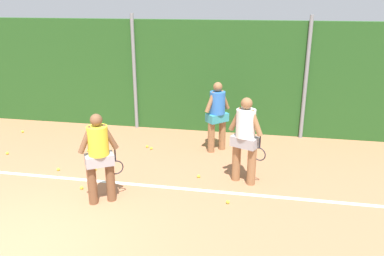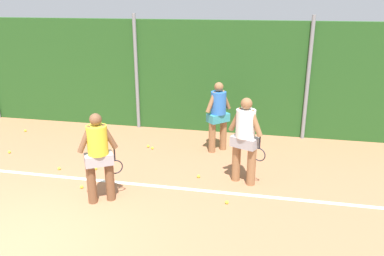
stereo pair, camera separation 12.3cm
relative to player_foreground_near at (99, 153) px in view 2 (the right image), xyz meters
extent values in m
plane|color=#B2704C|center=(-0.76, 0.10, -0.97)|extent=(24.98, 24.98, 0.00)
cube|color=#23511E|center=(-0.76, 4.47, 0.58)|extent=(16.24, 0.25, 3.08)
cylinder|color=gray|center=(-0.76, 4.30, 0.66)|extent=(0.10, 0.10, 3.24)
cylinder|color=gray|center=(3.92, 4.30, 0.66)|extent=(0.10, 0.10, 3.24)
cube|color=white|center=(-0.76, 0.77, -0.96)|extent=(11.87, 0.10, 0.01)
cylinder|color=brown|center=(-0.15, -0.09, -0.59)|extent=(0.17, 0.17, 0.76)
cylinder|color=brown|center=(0.14, 0.09, -0.59)|extent=(0.17, 0.17, 0.76)
cube|color=#99999E|center=(0.00, 0.00, -0.11)|extent=(0.58, 0.52, 0.20)
cylinder|color=yellow|center=(0.00, 0.00, 0.26)|extent=(0.37, 0.37, 0.54)
sphere|color=brown|center=(0.00, 0.00, 0.65)|extent=(0.22, 0.22, 0.22)
cylinder|color=brown|center=(-0.18, -0.11, 0.30)|extent=(0.28, 0.21, 0.52)
cylinder|color=brown|center=(0.18, 0.11, 0.30)|extent=(0.28, 0.21, 0.52)
cylinder|color=black|center=(0.22, 0.20, -0.06)|extent=(0.03, 0.03, 0.28)
torus|color=#26262B|center=(0.22, 0.20, -0.33)|extent=(0.25, 0.17, 0.28)
cylinder|color=#8C603D|center=(2.38, 1.39, -0.57)|extent=(0.18, 0.18, 0.79)
cylinder|color=#8C603D|center=(2.70, 1.24, -0.57)|extent=(0.18, 0.18, 0.79)
cube|color=#99999E|center=(2.54, 1.32, -0.07)|extent=(0.61, 0.50, 0.21)
cylinder|color=white|center=(2.54, 1.32, 0.32)|extent=(0.39, 0.39, 0.56)
sphere|color=#8C603D|center=(2.54, 1.32, 0.73)|extent=(0.23, 0.23, 0.23)
cylinder|color=#8C603D|center=(2.34, 1.41, 0.36)|extent=(0.31, 0.20, 0.54)
cylinder|color=#8C603D|center=(2.74, 1.23, 0.36)|extent=(0.31, 0.20, 0.54)
cylinder|color=black|center=(2.84, 1.23, -0.02)|extent=(0.03, 0.03, 0.28)
torus|color=#26262B|center=(2.84, 1.23, -0.29)|extent=(0.27, 0.14, 0.28)
cylinder|color=#8C603D|center=(1.90, 3.06, -0.58)|extent=(0.17, 0.17, 0.76)
cylinder|color=#8C603D|center=(1.66, 2.82, -0.58)|extent=(0.17, 0.17, 0.76)
cube|color=teal|center=(1.78, 2.94, -0.10)|extent=(0.57, 0.57, 0.20)
cylinder|color=blue|center=(1.78, 2.94, 0.27)|extent=(0.37, 0.37, 0.54)
sphere|color=#8C603D|center=(1.78, 2.94, 0.67)|extent=(0.22, 0.22, 0.22)
cylinder|color=#8C603D|center=(1.93, 3.09, 0.31)|extent=(0.26, 0.25, 0.52)
cylinder|color=#8C603D|center=(1.62, 2.79, 0.31)|extent=(0.26, 0.25, 0.52)
sphere|color=#CCDB33|center=(1.60, 1.33, -0.93)|extent=(0.07, 0.07, 0.07)
sphere|color=#CCDB33|center=(-1.52, 1.09, -0.93)|extent=(0.07, 0.07, 0.07)
sphere|color=#CCDB33|center=(-3.81, 3.24, -0.93)|extent=(0.07, 0.07, 0.07)
sphere|color=#CCDB33|center=(-3.22, 1.72, -0.93)|extent=(0.07, 0.07, 0.07)
sphere|color=#CCDB33|center=(-0.62, 0.38, -0.93)|extent=(0.07, 0.07, 0.07)
sphere|color=#CCDB33|center=(-0.72, 1.26, -0.93)|extent=(0.07, 0.07, 0.07)
sphere|color=#CCDB33|center=(0.01, 2.79, -0.93)|extent=(0.07, 0.07, 0.07)
sphere|color=#CCDB33|center=(2.32, 0.36, -0.93)|extent=(0.07, 0.07, 0.07)
sphere|color=#CCDB33|center=(-1.35, 2.26, -0.93)|extent=(0.07, 0.07, 0.07)
sphere|color=#CCDB33|center=(-1.68, 3.55, -0.93)|extent=(0.07, 0.07, 0.07)
sphere|color=#CCDB33|center=(0.15, 2.69, -0.93)|extent=(0.07, 0.07, 0.07)
camera|label=1|loc=(2.85, -6.02, 2.70)|focal=36.13mm
camera|label=2|loc=(2.97, -6.00, 2.70)|focal=36.13mm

